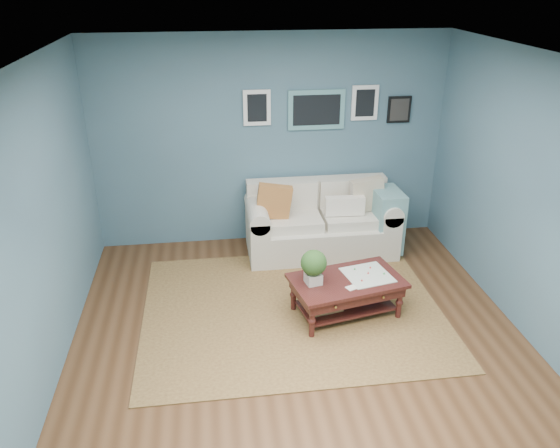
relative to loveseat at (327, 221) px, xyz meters
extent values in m
plane|color=brown|center=(-0.66, -2.03, -0.40)|extent=(5.00, 5.00, 0.00)
plane|color=white|center=(-0.66, -2.03, 2.30)|extent=(5.00, 5.00, 0.00)
cube|color=#3F5D6D|center=(-0.66, 0.47, 0.95)|extent=(4.50, 0.02, 2.70)
cube|color=#3F5D6D|center=(-2.91, -2.03, 0.95)|extent=(0.02, 5.00, 2.70)
cube|color=#3F5D6D|center=(1.59, -2.03, 0.95)|extent=(0.02, 5.00, 2.70)
cube|color=#5B9699|center=(-0.08, 0.45, 1.35)|extent=(0.72, 0.03, 0.50)
cube|color=black|center=(-0.08, 0.43, 1.35)|extent=(0.60, 0.01, 0.38)
cube|color=white|center=(-0.83, 0.45, 1.40)|extent=(0.34, 0.03, 0.44)
cube|color=white|center=(0.54, 0.45, 1.42)|extent=(0.34, 0.03, 0.44)
cube|color=black|center=(1.00, 0.45, 1.32)|extent=(0.30, 0.03, 0.34)
cube|color=brown|center=(-0.66, -1.34, -0.40)|extent=(3.18, 2.54, 0.01)
cube|color=silver|center=(-0.08, -0.04, -0.20)|extent=(1.40, 0.87, 0.41)
cube|color=silver|center=(-0.08, 0.30, 0.25)|extent=(1.83, 0.22, 0.47)
cube|color=silver|center=(-0.90, -0.04, -0.10)|extent=(0.24, 0.87, 0.61)
cube|color=silver|center=(0.73, -0.04, -0.10)|extent=(0.24, 0.87, 0.61)
cylinder|color=silver|center=(-0.90, -0.04, 0.21)|extent=(0.26, 0.87, 0.26)
cylinder|color=silver|center=(0.73, -0.04, 0.21)|extent=(0.26, 0.87, 0.26)
cube|color=silver|center=(-0.46, -0.10, 0.07)|extent=(0.71, 0.55, 0.13)
cube|color=silver|center=(0.29, -0.10, 0.07)|extent=(0.71, 0.55, 0.13)
cube|color=silver|center=(-0.46, 0.18, 0.32)|extent=(0.71, 0.12, 0.35)
cube|color=silver|center=(0.29, 0.18, 0.32)|extent=(0.71, 0.12, 0.35)
cube|color=#B25C2C|center=(-0.70, -0.09, 0.35)|extent=(0.48, 0.17, 0.47)
cube|color=beige|center=(0.51, -0.02, 0.35)|extent=(0.47, 0.18, 0.46)
cube|color=white|center=(0.19, -0.13, 0.27)|extent=(0.49, 0.12, 0.24)
cube|color=#72A4A5|center=(0.73, -0.15, 0.05)|extent=(0.34, 0.54, 0.79)
cube|color=#341010|center=(-0.11, -1.48, 0.01)|extent=(1.25, 0.89, 0.04)
cube|color=#341010|center=(-0.11, -1.48, -0.07)|extent=(1.16, 0.80, 0.11)
cube|color=#341010|center=(-0.11, -1.48, -0.30)|extent=(1.05, 0.68, 0.02)
sphere|color=gold|center=(-0.30, -1.84, -0.07)|extent=(0.03, 0.03, 0.03)
sphere|color=gold|center=(0.22, -1.73, -0.07)|extent=(0.03, 0.03, 0.03)
cylinder|color=#341010|center=(-0.54, -1.84, -0.21)|extent=(0.06, 0.06, 0.39)
cylinder|color=#341010|center=(0.43, -1.63, -0.21)|extent=(0.06, 0.06, 0.39)
cylinder|color=#341010|center=(-0.64, -1.33, -0.21)|extent=(0.06, 0.06, 0.39)
cylinder|color=#341010|center=(0.33, -1.13, -0.21)|extent=(0.06, 0.06, 0.39)
cube|color=beige|center=(-0.47, -1.51, 0.08)|extent=(0.18, 0.18, 0.11)
sphere|color=#1E4619|center=(-0.47, -1.51, 0.26)|extent=(0.27, 0.27, 0.27)
cube|color=white|center=(0.13, -1.43, 0.03)|extent=(0.54, 0.54, 0.01)
cube|color=tan|center=(-0.34, -1.53, -0.19)|extent=(0.36, 0.29, 0.19)
cube|color=navy|center=(0.15, -1.41, -0.23)|extent=(0.26, 0.21, 0.11)
camera|label=1|loc=(-1.45, -6.24, 2.95)|focal=35.00mm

